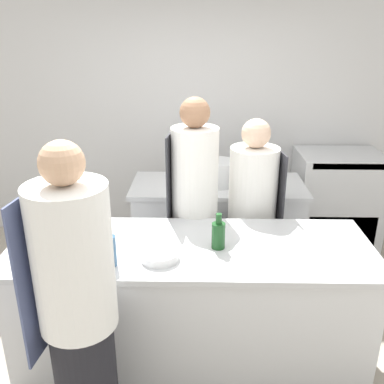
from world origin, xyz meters
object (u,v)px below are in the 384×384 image
at_px(bowl_prep_small, 60,247).
at_px(bowl_ceramic_blue, 160,255).
at_px(bowl_mixing_large, 83,226).
at_px(stockpot, 218,173).
at_px(chef_at_pass_far, 194,210).
at_px(oven_range, 336,200).
at_px(chef_at_prep_near, 78,311).
at_px(chef_at_stove, 252,216).
at_px(bottle_vinegar, 25,232).
at_px(bottle_olive_oil, 218,234).
at_px(bottle_wine, 109,250).

distance_m(bowl_prep_small, bowl_ceramic_blue, 0.66).
bearing_deg(bowl_mixing_large, stockpot, 43.88).
bearing_deg(bowl_prep_small, chef_at_pass_far, 38.55).
height_order(oven_range, bowl_prep_small, oven_range).
xyz_separation_m(chef_at_prep_near, chef_at_stove, (1.06, 1.43, -0.10)).
relative_size(bottle_vinegar, bowl_mixing_large, 1.56).
relative_size(chef_at_prep_near, bottle_vinegar, 5.99).
height_order(chef_at_prep_near, bottle_olive_oil, chef_at_prep_near).
bearing_deg(bowl_prep_small, bottle_vinegar, 172.01).
bearing_deg(oven_range, bowl_ceramic_blue, -131.57).
bearing_deg(oven_range, bowl_prep_small, -142.07).
xyz_separation_m(oven_range, bottle_vinegar, (-2.60, -1.82, 0.50)).
height_order(oven_range, chef_at_prep_near, chef_at_prep_near).
relative_size(oven_range, bottle_wine, 3.82).
xyz_separation_m(chef_at_prep_near, bottle_vinegar, (-0.51, 0.66, 0.12)).
bearing_deg(chef_at_prep_near, bottle_olive_oil, -39.32).
relative_size(oven_range, bottle_olive_oil, 4.26).
height_order(bowl_mixing_large, stockpot, stockpot).
bearing_deg(chef_at_pass_far, bowl_ceramic_blue, 171.78).
relative_size(bottle_wine, bowl_prep_small, 1.06).
bearing_deg(bottle_vinegar, bottle_olive_oil, 1.87).
distance_m(chef_at_pass_far, bottle_vinegar, 1.28).
xyz_separation_m(bottle_olive_oil, bowl_ceramic_blue, (-0.38, -0.16, -0.07)).
bearing_deg(bowl_ceramic_blue, bowl_prep_small, 172.75).
relative_size(chef_at_stove, bottle_olive_oil, 6.59).
distance_m(bowl_mixing_large, bowl_prep_small, 0.32).
xyz_separation_m(bottle_olive_oil, stockpot, (0.04, 1.21, 0.02)).
relative_size(oven_range, stockpot, 3.30).
distance_m(bottle_wine, bowl_prep_small, 0.40).
bearing_deg(chef_at_pass_far, chef_at_prep_near, 162.93).
relative_size(chef_at_pass_far, bowl_prep_small, 6.95).
distance_m(chef_at_prep_near, bottle_wine, 0.48).
relative_size(bottle_olive_oil, bowl_prep_small, 0.95).
relative_size(oven_range, chef_at_stove, 0.65).
bearing_deg(bowl_ceramic_blue, bottle_olive_oil, 22.68).
bearing_deg(bottle_wine, chef_at_prep_near, -99.10).
bearing_deg(bowl_prep_small, bottle_wine, -24.67).
relative_size(chef_at_pass_far, bottle_olive_oil, 7.33).
height_order(bottle_olive_oil, bottle_vinegar, bottle_vinegar).
distance_m(bottle_wine, bowl_ceramic_blue, 0.32).
relative_size(oven_range, bottle_vinegar, 3.46).
height_order(bottle_olive_oil, bowl_ceramic_blue, bottle_olive_oil).
distance_m(chef_at_prep_near, chef_at_stove, 1.78).
height_order(chef_at_prep_near, bowl_prep_small, chef_at_prep_near).
distance_m(oven_range, bottle_olive_oil, 2.28).
distance_m(oven_range, bottle_vinegar, 3.22).
xyz_separation_m(chef_at_stove, bottle_wine, (-0.99, -0.97, 0.21)).
bearing_deg(chef_at_pass_far, bowl_mixing_large, 121.77).
bearing_deg(bowl_prep_small, stockpot, 50.08).
distance_m(chef_at_pass_far, bottle_olive_oil, 0.65).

